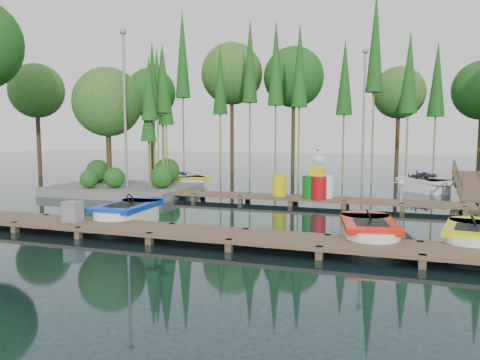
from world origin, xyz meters
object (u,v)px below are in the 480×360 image
(yellow_barrel, at_px, (279,185))
(boat_red, at_px, (369,233))
(boat_yellow_far, at_px, (186,182))
(drum_cluster, at_px, (318,183))
(boat_blue, at_px, (129,214))
(utility_cabinet, at_px, (73,211))
(island, at_px, (120,124))

(yellow_barrel, bearing_deg, boat_red, -56.62)
(boat_yellow_far, xyz_separation_m, drum_cluster, (7.43, -3.98, 0.62))
(boat_yellow_far, bearing_deg, yellow_barrel, -57.93)
(boat_yellow_far, relative_size, yellow_barrel, 2.96)
(drum_cluster, bearing_deg, boat_blue, -133.62)
(boat_blue, xyz_separation_m, boat_yellow_far, (-2.43, 9.24, -0.03))
(boat_blue, height_order, utility_cabinet, boat_blue)
(boat_blue, distance_m, drum_cluster, 7.28)
(boat_red, xyz_separation_m, utility_cabinet, (-8.06, -1.26, 0.31))
(island, height_order, boat_red, island)
(island, xyz_separation_m, yellow_barrel, (7.76, -0.79, -2.46))
(island, distance_m, boat_blue, 8.08)
(boat_red, distance_m, drum_cluster, 6.05)
(boat_yellow_far, height_order, yellow_barrel, boat_yellow_far)
(drum_cluster, bearing_deg, utility_cabinet, -130.41)
(island, bearing_deg, boat_red, -29.50)
(island, xyz_separation_m, boat_red, (11.54, -6.53, -2.90))
(boat_blue, relative_size, drum_cluster, 1.52)
(utility_cabinet, xyz_separation_m, yellow_barrel, (4.28, 7.00, 0.14))
(utility_cabinet, relative_size, drum_cluster, 0.29)
(island, relative_size, boat_yellow_far, 2.67)
(boat_red, xyz_separation_m, drum_cluster, (-2.23, 5.59, 0.60))
(island, height_order, drum_cluster, island)
(boat_blue, bearing_deg, island, 122.89)
(boat_yellow_far, height_order, drum_cluster, drum_cluster)
(boat_red, bearing_deg, drum_cluster, 100.91)
(island, relative_size, drum_cluster, 3.42)
(island, bearing_deg, drum_cluster, -5.78)
(island, relative_size, utility_cabinet, 11.79)
(boat_yellow_far, relative_size, utility_cabinet, 4.42)
(utility_cabinet, xyz_separation_m, drum_cluster, (5.83, 6.85, 0.29))
(boat_blue, relative_size, boat_yellow_far, 1.19)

